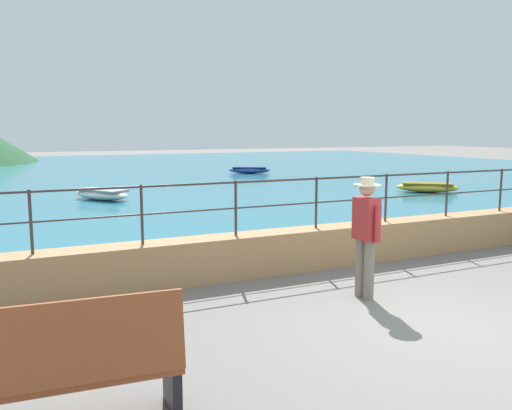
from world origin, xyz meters
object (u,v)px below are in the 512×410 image
Objects in this scene: boat_1 at (102,194)px; boat_3 at (249,170)px; boat_2 at (427,187)px; bench_main at (74,367)px; person_walking at (366,231)px.

boat_1 and boat_3 have the same top height.
bench_main is at bearing -142.00° from boat_2.
bench_main is 25.09m from boat_3.
person_walking reaches higher than boat_3.
person_walking reaches higher than boat_1.
boat_1 is at bearing 165.11° from boat_2.
boat_3 is at bearing 69.61° from person_walking.
boat_1 is (2.48, 14.17, -0.30)m from bench_main.
person_walking is at bearing -110.39° from boat_3.
boat_2 is at bearing -14.89° from boat_1.
person_walking reaches higher than bench_main.
bench_main is 14.38m from boat_1.
bench_main is 1.00× the size of person_walking.
bench_main is 17.97m from boat_2.
bench_main is at bearing -117.91° from boat_3.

